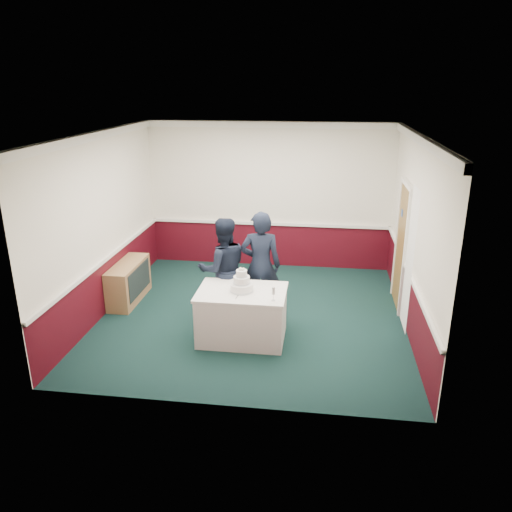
# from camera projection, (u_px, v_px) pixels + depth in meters

# --- Properties ---
(ground) EXTENTS (5.00, 5.00, 0.00)m
(ground) POSITION_uv_depth(u_px,v_px,m) (253.00, 315.00, 8.41)
(ground) COLOR #122C29
(ground) RESTS_ON ground
(room_shell) EXTENTS (5.00, 5.00, 3.00)m
(room_shell) POSITION_uv_depth(u_px,v_px,m) (262.00, 193.00, 8.32)
(room_shell) COLOR white
(room_shell) RESTS_ON ground
(sideboard) EXTENTS (0.41, 1.20, 0.70)m
(sideboard) POSITION_uv_depth(u_px,v_px,m) (129.00, 282.00, 8.89)
(sideboard) COLOR #A58450
(sideboard) RESTS_ON ground
(cake_table) EXTENTS (1.32, 0.92, 0.79)m
(cake_table) POSITION_uv_depth(u_px,v_px,m) (242.00, 315.00, 7.53)
(cake_table) COLOR white
(cake_table) RESTS_ON ground
(wedding_cake) EXTENTS (0.35, 0.35, 0.36)m
(wedding_cake) POSITION_uv_depth(u_px,v_px,m) (242.00, 284.00, 7.37)
(wedding_cake) COLOR white
(wedding_cake) RESTS_ON cake_table
(cake_knife) EXTENTS (0.04, 0.22, 0.00)m
(cake_knife) POSITION_uv_depth(u_px,v_px,m) (237.00, 296.00, 7.22)
(cake_knife) COLOR silver
(cake_knife) RESTS_ON cake_table
(champagne_flute) EXTENTS (0.05, 0.05, 0.21)m
(champagne_flute) POSITION_uv_depth(u_px,v_px,m) (273.00, 292.00, 7.04)
(champagne_flute) COLOR silver
(champagne_flute) RESTS_ON cake_table
(person_man) EXTENTS (1.02, 0.92, 1.71)m
(person_man) POSITION_uv_depth(u_px,v_px,m) (223.00, 269.00, 8.08)
(person_man) COLOR black
(person_man) RESTS_ON ground
(person_woman) EXTENTS (0.70, 0.49, 1.82)m
(person_woman) POSITION_uv_depth(u_px,v_px,m) (261.00, 266.00, 8.08)
(person_woman) COLOR black
(person_woman) RESTS_ON ground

